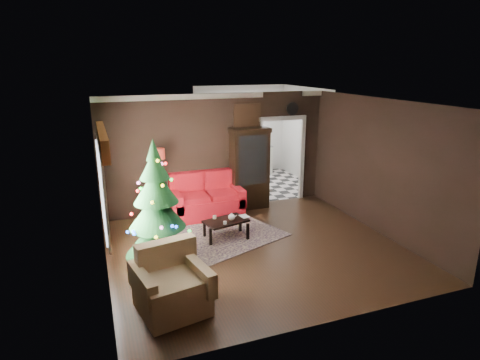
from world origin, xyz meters
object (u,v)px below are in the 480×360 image
object	(u,v)px
loveseat	(207,196)
curio_cabinet	(249,170)
wall_clock	(292,109)
teapot	(232,217)
coffee_table	(226,229)
floor_lamp	(161,186)
christmas_tree	(157,207)
kitchen_table	(252,176)
armchair	(171,282)

from	to	relation	value
loveseat	curio_cabinet	distance (m)	1.25
wall_clock	teapot	bearing A→B (deg)	-140.79
loveseat	coffee_table	distance (m)	1.40
floor_lamp	wall_clock	bearing A→B (deg)	5.92
curio_cabinet	christmas_tree	distance (m)	3.35
christmas_tree	kitchen_table	size ratio (longest dim) A/B	3.02
loveseat	teapot	size ratio (longest dim) A/B	10.81
teapot	wall_clock	bearing A→B (deg)	39.21
curio_cabinet	teapot	bearing A→B (deg)	-122.17
loveseat	floor_lamp	xyz separation A→B (m)	(-1.05, 0.05, 0.33)
curio_cabinet	armchair	world-z (taller)	curio_cabinet
curio_cabinet	wall_clock	distance (m)	1.88
curio_cabinet	kitchen_table	world-z (taller)	curio_cabinet
curio_cabinet	teapot	size ratio (longest dim) A/B	12.08
loveseat	curio_cabinet	size ratio (longest dim) A/B	0.89
coffee_table	kitchen_table	bearing A→B (deg)	59.35
loveseat	armchair	world-z (taller)	loveseat
curio_cabinet	loveseat	bearing A→B (deg)	-169.17
floor_lamp	wall_clock	xyz separation A→B (m)	(3.40, 0.35, 1.55)
christmas_tree	coffee_table	distance (m)	1.76
floor_lamp	kitchen_table	bearing A→B (deg)	29.37
floor_lamp	coffee_table	bearing A→B (deg)	-53.16
loveseat	kitchen_table	xyz separation A→B (m)	(1.80, 1.65, -0.12)
armchair	wall_clock	bearing A→B (deg)	34.13
coffee_table	armchair	bearing A→B (deg)	-125.62
armchair	christmas_tree	bearing A→B (deg)	75.88
christmas_tree	wall_clock	distance (m)	4.63
floor_lamp	coffee_table	world-z (taller)	floor_lamp
armchair	loveseat	bearing A→B (deg)	55.44
christmas_tree	wall_clock	xyz separation A→B (m)	(3.79, 2.31, 1.33)
armchair	coffee_table	world-z (taller)	armchair
loveseat	curio_cabinet	bearing A→B (deg)	10.83
loveseat	armchair	xyz separation A→B (m)	(-1.52, -3.50, -0.04)
teapot	coffee_table	bearing A→B (deg)	153.00
curio_cabinet	coffee_table	world-z (taller)	curio_cabinet
coffee_table	kitchen_table	world-z (taller)	kitchen_table
wall_clock	coffee_table	bearing A→B (deg)	-142.91
floor_lamp	armchair	world-z (taller)	floor_lamp
curio_cabinet	teapot	distance (m)	2.00
curio_cabinet	coffee_table	size ratio (longest dim) A/B	2.22
wall_clock	kitchen_table	world-z (taller)	wall_clock
curio_cabinet	teapot	world-z (taller)	curio_cabinet
coffee_table	kitchen_table	distance (m)	3.51
floor_lamp	teapot	distance (m)	1.91
christmas_tree	kitchen_table	distance (m)	4.86
loveseat	christmas_tree	size ratio (longest dim) A/B	0.75
curio_cabinet	wall_clock	xyz separation A→B (m)	(1.20, 0.18, 1.43)
loveseat	floor_lamp	world-z (taller)	floor_lamp
wall_clock	christmas_tree	bearing A→B (deg)	-148.64
armchair	kitchen_table	distance (m)	6.13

